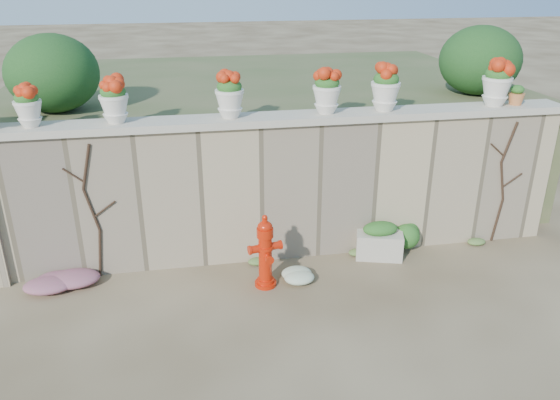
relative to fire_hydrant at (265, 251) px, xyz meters
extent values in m
plane|color=#4A3825|center=(0.48, -0.93, -0.52)|extent=(80.00, 80.00, 0.00)
cube|color=tan|center=(0.48, 0.87, 0.48)|extent=(8.00, 0.40, 2.00)
cube|color=beige|center=(0.48, 0.87, 1.53)|extent=(8.10, 0.52, 0.10)
cube|color=#384C23|center=(0.48, 4.07, 0.48)|extent=(9.00, 6.00, 2.00)
ellipsoid|color=#143814|center=(-2.72, 2.07, 2.03)|extent=(1.30, 1.30, 1.10)
ellipsoid|color=#143814|center=(3.88, 2.07, 2.03)|extent=(1.30, 1.30, 1.10)
cylinder|color=black|center=(-2.18, 0.65, -0.17)|extent=(0.12, 0.04, 0.70)
cylinder|color=black|center=(-2.21, 0.65, 0.48)|extent=(0.17, 0.04, 0.61)
cylinder|color=black|center=(-2.20, 0.65, 1.08)|extent=(0.18, 0.04, 0.61)
cylinder|color=black|center=(-2.04, 0.65, 0.48)|extent=(0.30, 0.02, 0.22)
cylinder|color=black|center=(-2.37, 0.65, 0.98)|extent=(0.25, 0.02, 0.21)
cylinder|color=black|center=(3.72, 0.65, -0.17)|extent=(0.12, 0.04, 0.70)
cylinder|color=black|center=(3.69, 0.65, 0.48)|extent=(0.17, 0.04, 0.61)
cylinder|color=black|center=(3.70, 0.65, 1.08)|extent=(0.18, 0.04, 0.61)
cylinder|color=black|center=(3.86, 0.65, 0.48)|extent=(0.30, 0.02, 0.22)
cylinder|color=black|center=(3.53, 0.65, 0.98)|extent=(0.25, 0.02, 0.21)
cylinder|color=#BA1C07|center=(0.00, 0.00, -0.49)|extent=(0.29, 0.29, 0.05)
cylinder|color=#BA1C07|center=(0.00, 0.00, -0.10)|extent=(0.18, 0.18, 0.64)
cylinder|color=#BA1C07|center=(0.00, 0.00, 0.05)|extent=(0.22, 0.22, 0.04)
cylinder|color=#BA1C07|center=(0.00, 0.00, 0.27)|extent=(0.22, 0.22, 0.12)
ellipsoid|color=#BA1C07|center=(0.00, 0.00, 0.37)|extent=(0.20, 0.20, 0.15)
cylinder|color=#BA1C07|center=(0.00, 0.00, 0.46)|extent=(0.07, 0.07, 0.10)
cylinder|color=#BA1C07|center=(-0.14, -0.03, 0.05)|extent=(0.16, 0.13, 0.10)
cylinder|color=#BA1C07|center=(0.14, 0.03, 0.05)|extent=(0.16, 0.13, 0.10)
cylinder|color=#BA1C07|center=(0.02, -0.11, -0.05)|extent=(0.11, 0.12, 0.09)
cube|color=beige|center=(1.76, 0.49, -0.32)|extent=(0.75, 0.56, 0.39)
ellipsoid|color=#1E5119|center=(1.76, 0.49, -0.06)|extent=(0.57, 0.44, 0.20)
ellipsoid|color=#1E5119|center=(2.33, 0.62, -0.23)|extent=(0.59, 0.54, 0.57)
ellipsoid|color=#C02685|center=(-2.65, 0.42, -0.40)|extent=(0.89, 0.59, 0.24)
ellipsoid|color=white|center=(0.47, 0.02, -0.42)|extent=(0.53, 0.43, 0.19)
ellipsoid|color=#1E5119|center=(-2.82, 0.87, 1.95)|extent=(0.29, 0.29, 0.17)
ellipsoid|color=#BA270B|center=(-2.82, 0.87, 2.02)|extent=(0.25, 0.25, 0.18)
ellipsoid|color=#1E5119|center=(-1.78, 0.87, 1.98)|extent=(0.32, 0.32, 0.19)
ellipsoid|color=#BA270B|center=(-1.78, 0.87, 2.06)|extent=(0.28, 0.28, 0.20)
ellipsoid|color=#1E5119|center=(-0.32, 0.87, 1.99)|extent=(0.33, 0.33, 0.20)
ellipsoid|color=#BA270B|center=(-0.32, 0.87, 2.08)|extent=(0.29, 0.29, 0.21)
ellipsoid|color=#1E5119|center=(1.00, 0.87, 2.00)|extent=(0.33, 0.33, 0.20)
ellipsoid|color=#BA270B|center=(1.00, 0.87, 2.08)|extent=(0.29, 0.29, 0.21)
ellipsoid|color=#1E5119|center=(1.83, 0.87, 2.02)|extent=(0.35, 0.35, 0.21)
ellipsoid|color=#BA270B|center=(1.83, 0.87, 2.11)|extent=(0.31, 0.31, 0.22)
ellipsoid|color=#1E5119|center=(3.49, 0.87, 2.04)|extent=(0.36, 0.36, 0.22)
ellipsoid|color=#BA270B|center=(3.49, 0.87, 2.13)|extent=(0.32, 0.32, 0.23)
ellipsoid|color=#1E5119|center=(3.84, 0.87, 1.79)|extent=(0.19, 0.19, 0.13)
camera|label=1|loc=(-0.94, -6.23, 3.42)|focal=35.00mm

